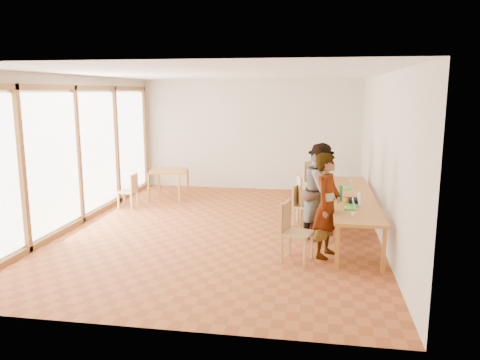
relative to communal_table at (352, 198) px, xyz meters
name	(u,v)px	position (x,y,z in m)	size (l,w,h in m)	color
ground	(221,229)	(-2.50, -0.10, -0.70)	(8.00, 8.00, 0.00)	#A55427
wall_back	(250,135)	(-2.50, 3.90, 0.80)	(6.00, 0.10, 3.00)	beige
wall_front	(147,201)	(-2.50, -4.10, 0.80)	(6.00, 0.10, 3.00)	beige
wall_right	(383,157)	(0.50, -0.10, 0.80)	(0.10, 8.00, 3.00)	beige
window_wall	(77,151)	(-5.46, -0.10, 0.80)	(0.10, 8.00, 3.00)	white
ceiling	(220,73)	(-2.50, -0.10, 2.32)	(6.00, 8.00, 0.04)	white
communal_table	(352,198)	(0.00, 0.00, 0.00)	(0.80, 4.00, 0.75)	#B57A28
side_table	(168,173)	(-4.33, 2.27, -0.03)	(0.90, 0.90, 0.75)	#B57A28
chair_near	(291,225)	(-1.06, -1.59, -0.12)	(0.55, 0.55, 0.51)	tan
chair_mid	(299,200)	(-1.00, 0.47, -0.20)	(0.47, 0.47, 0.44)	tan
chair_far	(304,195)	(-0.91, 0.52, -0.09)	(0.56, 0.56, 0.53)	tan
chair_empty	(311,176)	(-0.80, 2.71, -0.10)	(0.60, 0.60, 0.52)	tan
chair_spare	(131,187)	(-4.91, 1.24, -0.21)	(0.39, 0.39, 0.43)	tan
person_near	(327,205)	(-0.50, -1.33, 0.16)	(0.63, 0.41, 1.72)	gray
person_mid	(321,191)	(-0.58, -0.25, 0.17)	(0.85, 0.66, 1.75)	gray
person_far	(320,179)	(-0.58, 1.32, 0.09)	(1.02, 0.59, 1.59)	gray
laptop_near	(351,206)	(-0.09, -1.06, 0.10)	(0.19, 0.22, 0.18)	#41D945
laptop_mid	(357,202)	(0.02, -0.77, 0.11)	(0.27, 0.29, 0.22)	#41D945
laptop_far	(349,186)	(-0.02, 0.62, 0.10)	(0.19, 0.22, 0.18)	#41D945
yellow_mug	(347,200)	(-0.14, -0.62, 0.09)	(0.12, 0.12, 0.09)	#C68622
green_bottle	(340,194)	(-0.25, -0.52, 0.19)	(0.07, 0.07, 0.28)	#15723A
clear_glass	(345,198)	(-0.15, -0.45, 0.09)	(0.07, 0.07, 0.09)	silver
condiment_cup	(353,214)	(-0.09, -1.51, 0.08)	(0.08, 0.08, 0.06)	white
pink_phone	(339,186)	(-0.21, 0.86, 0.05)	(0.05, 0.10, 0.01)	#BE347E
black_pouch	(353,201)	(-0.03, -0.67, 0.09)	(0.16, 0.26, 0.09)	black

